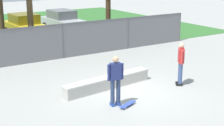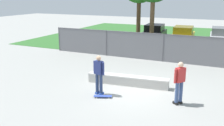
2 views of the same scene
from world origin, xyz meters
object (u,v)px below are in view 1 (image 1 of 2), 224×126
car_yellow (25,26)px  bystander (181,62)px  car_silver (62,21)px  skateboarder (115,79)px  skateboard (128,104)px  concrete_ledge (108,82)px

car_yellow → bystander: bearing=-81.2°
car_yellow → car_silver: bearing=11.9°
skateboarder → car_silver: skateboarder is taller
skateboard → concrete_ledge: bearing=78.5°
skateboarder → car_silver: bearing=72.5°
skateboard → bystander: 3.37m
concrete_ledge → skateboard: size_ratio=5.09×
car_yellow → bystander: bystander is taller
skateboard → car_yellow: car_yellow is taller
skateboarder → car_yellow: size_ratio=0.42×
concrete_ledge → car_silver: car_silver is taller
car_silver → concrete_ledge: bearing=-106.7°
concrete_ledge → bystander: (2.76, -1.27, 0.76)m
skateboarder → bystander: bearing=6.8°
skateboarder → car_yellow: 13.92m
concrete_ledge → car_silver: size_ratio=0.97×
skateboard → bystander: bearing=12.7°
car_yellow → bystander: 13.60m
skateboarder → car_yellow: skateboarder is taller
car_silver → skateboard: bearing=-106.0°
skateboard → car_yellow: bearing=85.7°
concrete_ledge → bystander: bystander is taller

